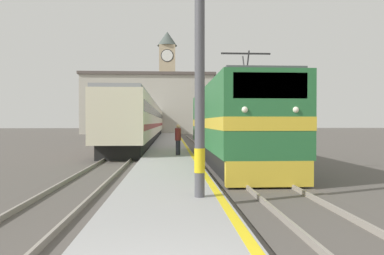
{
  "coord_description": "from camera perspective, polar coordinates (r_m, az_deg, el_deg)",
  "views": [
    {
      "loc": [
        0.07,
        -3.7,
        2.1
      ],
      "look_at": [
        1.54,
        21.55,
        1.74
      ],
      "focal_mm": 35.0,
      "sensor_mm": 36.0,
      "label": 1
    }
  ],
  "objects": [
    {
      "name": "platform",
      "position": [
        28.77,
        -3.47,
        -3.11
      ],
      "size": [
        2.88,
        140.0,
        0.26
      ],
      "color": "#999999",
      "rests_on": "ground"
    },
    {
      "name": "clock_tower",
      "position": [
        84.02,
        -3.79,
        7.47
      ],
      "size": [
        4.39,
        4.39,
        22.23
      ],
      "color": "tan",
      "rests_on": "ground"
    },
    {
      "name": "ground_plane",
      "position": [
        33.77,
        -3.45,
        -2.75
      ],
      "size": [
        200.0,
        200.0,
        0.0
      ],
      "primitive_type": "plane",
      "color": "#514C47"
    },
    {
      "name": "station_building",
      "position": [
        69.88,
        -6.59,
        3.56
      ],
      "size": [
        23.9,
        10.03,
        10.87
      ],
      "color": "#B7B2A3",
      "rests_on": "ground"
    },
    {
      "name": "rail_track_near",
      "position": [
        28.94,
        2.79,
        -3.29
      ],
      "size": [
        2.83,
        140.0,
        0.16
      ],
      "color": "#514C47",
      "rests_on": "ground"
    },
    {
      "name": "catenary_mast",
      "position": [
        9.34,
        1.86,
        11.2
      ],
      "size": [
        2.66,
        0.27,
        7.04
      ],
      "color": "#4C4C51",
      "rests_on": "platform"
    },
    {
      "name": "passenger_train",
      "position": [
        44.58,
        -6.97,
        0.94
      ],
      "size": [
        2.92,
        50.65,
        4.1
      ],
      "color": "black",
      "rests_on": "ground"
    },
    {
      "name": "rail_track_far",
      "position": [
        28.92,
        -8.95,
        -3.3
      ],
      "size": [
        2.83,
        140.0,
        0.16
      ],
      "color": "#514C47",
      "rests_on": "ground"
    },
    {
      "name": "locomotive_train",
      "position": [
        19.14,
        5.93,
        0.57
      ],
      "size": [
        2.92,
        15.27,
        4.93
      ],
      "color": "black",
      "rests_on": "ground"
    },
    {
      "name": "person_on_platform",
      "position": [
        20.92,
        -2.15,
        -1.74
      ],
      "size": [
        0.34,
        0.34,
        1.73
      ],
      "color": "#23232D",
      "rests_on": "platform"
    }
  ]
}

